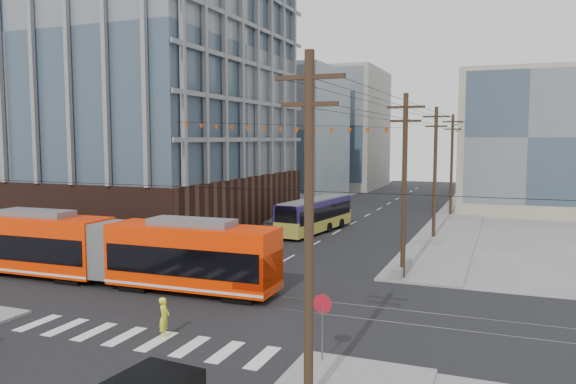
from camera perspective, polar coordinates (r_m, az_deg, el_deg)
name	(u,v)px	position (r m, az deg, el deg)	size (l,w,h in m)	color
ground	(179,318)	(27.41, -10.98, -12.45)	(160.00, 160.00, 0.00)	slate
office_building	(110,77)	(57.96, -17.62, 11.06)	(30.00, 25.00, 28.60)	#381E16
bg_bldg_nw_near	(274,134)	(80.25, -1.45, 5.88)	(18.00, 16.00, 18.00)	#8C99A5
bg_bldg_ne_near	(526,142)	(70.02, 23.00, 4.70)	(14.00, 14.00, 16.00)	gray
bg_bldg_nw_far	(334,129)	(98.11, 4.74, 6.37)	(16.00, 18.00, 20.00)	gray
bg_bldg_ne_far	(536,148)	(90.09, 23.90, 4.10)	(16.00, 16.00, 14.00)	#8C99A5
utility_pole_near	(309,233)	(17.17, 2.14, -4.20)	(0.30, 0.30, 11.00)	black
utility_pole_far	(462,160)	(78.24, 17.27, 3.09)	(0.30, 0.30, 11.00)	black
streetcar	(111,250)	(34.05, -17.59, -5.69)	(20.26, 2.85, 3.90)	#F52C00
city_bus	(315,215)	(50.34, 2.78, -2.36)	(2.37, 10.92, 3.09)	#251850
parked_car_silver	(222,242)	(42.23, -6.77, -5.02)	(1.55, 4.45, 1.46)	gray
parked_car_white	(233,236)	(44.48, -5.58, -4.47)	(2.08, 5.12, 1.49)	silver
parked_car_grey	(284,222)	(52.01, -0.44, -3.05)	(2.30, 4.98, 1.38)	#4D4D4E
pedestrian	(164,317)	(24.79, -12.47, -12.34)	(0.63, 0.41, 1.72)	#F5F52D
stop_sign	(322,331)	(21.47, 3.50, -13.96)	(0.76, 0.76, 2.49)	maroon
jersey_barrier	(402,270)	(35.35, 11.50, -7.75)	(0.85, 3.77, 0.75)	#616161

